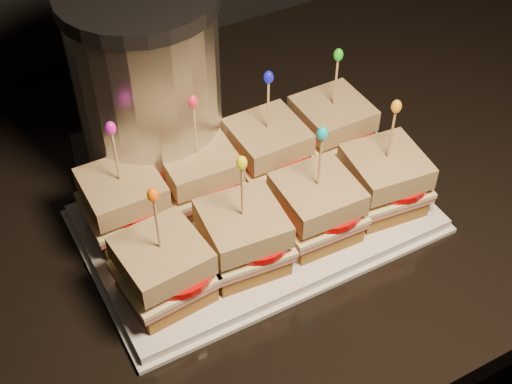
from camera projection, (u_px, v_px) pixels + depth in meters
cabinet at (339, 332)px, 1.36m from camera, size 2.14×0.70×0.90m
granite_slab at (365, 145)px, 1.03m from camera, size 2.18×0.74×0.04m
platter at (256, 218)px, 0.89m from camera, size 0.41×0.25×0.02m
platter_rim at (256, 222)px, 0.89m from camera, size 0.42×0.26×0.01m
sandwich_0_bread_bot at (127, 218)px, 0.86m from camera, size 0.09×0.09×0.02m
sandwich_0_ham at (125, 209)px, 0.85m from camera, size 0.09×0.09×0.01m
sandwich_0_cheese at (125, 205)px, 0.84m from camera, size 0.10×0.09×0.01m
sandwich_0_tomato at (135, 200)px, 0.84m from camera, size 0.09×0.09×0.01m
sandwich_0_bread_top at (122, 188)px, 0.82m from camera, size 0.09×0.09×0.03m
sandwich_0_pick at (116, 160)px, 0.79m from camera, size 0.00×0.00×0.09m
sandwich_0_frill at (111, 128)px, 0.76m from camera, size 0.01×0.01×0.02m
sandwich_1_bread_bot at (200, 191)px, 0.89m from camera, size 0.09×0.09×0.02m
sandwich_1_ham at (199, 182)px, 0.88m from camera, size 0.10×0.09×0.01m
sandwich_1_cheese at (199, 178)px, 0.88m from camera, size 0.10×0.10×0.01m
sandwich_1_tomato at (209, 173)px, 0.87m from camera, size 0.09×0.09×0.01m
sandwich_1_bread_top at (198, 161)px, 0.86m from camera, size 0.09×0.09×0.03m
sandwich_1_pick at (195, 133)px, 0.83m from camera, size 0.00×0.00×0.09m
sandwich_1_frill at (193, 102)px, 0.79m from camera, size 0.01×0.01×0.02m
sandwich_2_bread_bot at (267, 166)px, 0.93m from camera, size 0.09×0.09×0.02m
sandwich_2_ham at (267, 157)px, 0.91m from camera, size 0.09×0.09×0.01m
sandwich_2_cheese at (267, 153)px, 0.91m from camera, size 0.10×0.09×0.01m
sandwich_2_tomato at (278, 148)px, 0.90m from camera, size 0.09×0.09×0.01m
sandwich_2_bread_top at (268, 137)px, 0.89m from camera, size 0.09×0.09×0.03m
sandwich_2_pick at (268, 108)px, 0.86m from camera, size 0.00×0.00×0.09m
sandwich_2_frill at (269, 77)px, 0.83m from camera, size 0.01×0.01×0.02m
sandwich_3_bread_bot at (330, 143)px, 0.96m from camera, size 0.09×0.09×0.02m
sandwich_3_ham at (331, 134)px, 0.95m from camera, size 0.09×0.09×0.01m
sandwich_3_cheese at (331, 129)px, 0.94m from camera, size 0.10×0.09×0.01m
sandwich_3_tomato at (342, 125)px, 0.94m from camera, size 0.09×0.09×0.01m
sandwich_3_bread_top at (333, 113)px, 0.92m from camera, size 0.09×0.09×0.03m
sandwich_3_pick at (335, 85)px, 0.89m from camera, size 0.00×0.00×0.09m
sandwich_3_frill at (338, 55)px, 0.86m from camera, size 0.01×0.01×0.02m
sandwich_4_bread_bot at (166, 285)px, 0.79m from camera, size 0.09×0.09×0.02m
sandwich_4_ham at (164, 276)px, 0.77m from camera, size 0.10×0.10×0.01m
sandwich_4_cheese at (164, 272)px, 0.77m from camera, size 0.10×0.10×0.01m
sandwich_4_tomato at (176, 267)px, 0.76m from camera, size 0.09×0.09×0.01m
sandwich_4_bread_top at (162, 256)px, 0.75m from camera, size 0.09×0.09×0.03m
sandwich_4_pick at (157, 227)px, 0.72m from camera, size 0.00×0.00×0.09m
sandwich_4_frill at (153, 195)px, 0.69m from camera, size 0.01×0.01×0.02m
sandwich_5_bread_bot at (243, 253)px, 0.82m from camera, size 0.09×0.09×0.02m
sandwich_5_ham at (243, 244)px, 0.81m from camera, size 0.10×0.10×0.01m
sandwich_5_cheese at (243, 240)px, 0.80m from camera, size 0.10×0.10×0.01m
sandwich_5_tomato at (255, 235)px, 0.80m from camera, size 0.09×0.09×0.01m
sandwich_5_bread_top at (243, 223)px, 0.78m from camera, size 0.09×0.09×0.03m
sandwich_5_pick at (242, 194)px, 0.75m from camera, size 0.00×0.00×0.09m
sandwich_5_frill at (242, 163)px, 0.72m from camera, size 0.01×0.01×0.02m
sandwich_6_bread_bot at (315, 223)px, 0.85m from camera, size 0.09×0.09×0.02m
sandwich_6_ham at (316, 214)px, 0.84m from camera, size 0.10×0.09×0.01m
sandwich_6_cheese at (316, 210)px, 0.84m from camera, size 0.10×0.09×0.01m
sandwich_6_tomato at (328, 205)px, 0.83m from camera, size 0.09×0.09×0.01m
sandwich_6_bread_top at (317, 194)px, 0.82m from camera, size 0.09×0.09×0.03m
sandwich_6_pick at (320, 165)px, 0.79m from camera, size 0.00×0.00×0.09m
sandwich_6_frill at (322, 133)px, 0.75m from camera, size 0.01×0.01×0.02m
sandwich_7_bread_bot at (381, 196)px, 0.89m from camera, size 0.09×0.09×0.02m
sandwich_7_ham at (383, 187)px, 0.87m from camera, size 0.10×0.10×0.01m
sandwich_7_cheese at (383, 183)px, 0.87m from camera, size 0.10×0.10×0.01m
sandwich_7_tomato at (395, 178)px, 0.86m from camera, size 0.09×0.09×0.01m
sandwich_7_bread_top at (386, 166)px, 0.85m from camera, size 0.10×0.10×0.03m
sandwich_7_pick at (391, 138)px, 0.82m from camera, size 0.00×0.00×0.09m
sandwich_7_frill at (396, 106)px, 0.79m from camera, size 0.01×0.01×0.02m
appliance_base at (159, 167)px, 0.95m from camera, size 0.24×0.21×0.03m
appliance_body at (149, 89)px, 0.86m from camera, size 0.17×0.17×0.23m
appliance at (149, 92)px, 0.86m from camera, size 0.21×0.17×0.27m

